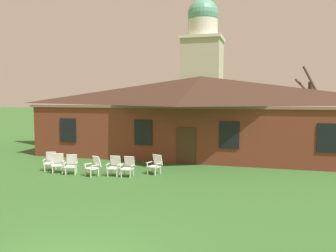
{
  "coord_description": "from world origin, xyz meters",
  "views": [
    {
      "loc": [
        4.33,
        -6.57,
        3.87
      ],
      "look_at": [
        0.29,
        7.86,
        2.58
      ],
      "focal_mm": 36.62,
      "sensor_mm": 36.0,
      "label": 1
    }
  ],
  "objects_px": {
    "lawn_chair_near_door": "(58,163)",
    "lawn_chair_far_side": "(128,166)",
    "lawn_chair_under_eave": "(156,164)",
    "lawn_chair_by_porch": "(51,161)",
    "lawn_chair_right_end": "(114,165)",
    "lawn_chair_left_end": "(71,164)",
    "lawn_chair_middle": "(94,166)"
  },
  "relations": [
    {
      "from": "lawn_chair_near_door",
      "to": "lawn_chair_far_side",
      "type": "bearing_deg",
      "value": 2.12
    },
    {
      "from": "lawn_chair_under_eave",
      "to": "lawn_chair_by_porch",
      "type": "bearing_deg",
      "value": -173.42
    },
    {
      "from": "lawn_chair_near_door",
      "to": "lawn_chair_right_end",
      "type": "height_order",
      "value": "same"
    },
    {
      "from": "lawn_chair_near_door",
      "to": "lawn_chair_far_side",
      "type": "relative_size",
      "value": 1.0
    },
    {
      "from": "lawn_chair_left_end",
      "to": "lawn_chair_under_eave",
      "type": "relative_size",
      "value": 1.0
    },
    {
      "from": "lawn_chair_near_door",
      "to": "lawn_chair_by_porch",
      "type": "bearing_deg",
      "value": 152.85
    },
    {
      "from": "lawn_chair_by_porch",
      "to": "lawn_chair_far_side",
      "type": "xyz_separation_m",
      "value": [
        4.48,
        -0.2,
        0.0
      ]
    },
    {
      "from": "lawn_chair_middle",
      "to": "lawn_chair_right_end",
      "type": "relative_size",
      "value": 1.0
    },
    {
      "from": "lawn_chair_middle",
      "to": "lawn_chair_under_eave",
      "type": "bearing_deg",
      "value": 23.4
    },
    {
      "from": "lawn_chair_right_end",
      "to": "lawn_chair_under_eave",
      "type": "xyz_separation_m",
      "value": [
        1.85,
        0.87,
        0.0
      ]
    },
    {
      "from": "lawn_chair_by_porch",
      "to": "lawn_chair_left_end",
      "type": "height_order",
      "value": "same"
    },
    {
      "from": "lawn_chair_right_end",
      "to": "lawn_chair_far_side",
      "type": "height_order",
      "value": "same"
    },
    {
      "from": "lawn_chair_by_porch",
      "to": "lawn_chair_near_door",
      "type": "height_order",
      "value": "same"
    },
    {
      "from": "lawn_chair_near_door",
      "to": "lawn_chair_far_side",
      "type": "distance_m",
      "value": 3.81
    },
    {
      "from": "lawn_chair_left_end",
      "to": "lawn_chair_right_end",
      "type": "xyz_separation_m",
      "value": [
        2.24,
        0.24,
        0.0
      ]
    },
    {
      "from": "lawn_chair_near_door",
      "to": "lawn_chair_under_eave",
      "type": "xyz_separation_m",
      "value": [
        4.93,
        0.99,
        0.0
      ]
    },
    {
      "from": "lawn_chair_near_door",
      "to": "lawn_chair_right_end",
      "type": "relative_size",
      "value": 1.0
    },
    {
      "from": "lawn_chair_left_end",
      "to": "lawn_chair_middle",
      "type": "height_order",
      "value": "same"
    },
    {
      "from": "lawn_chair_middle",
      "to": "lawn_chair_far_side",
      "type": "xyz_separation_m",
      "value": [
        1.67,
        0.36,
        0.0
      ]
    },
    {
      "from": "lawn_chair_right_end",
      "to": "lawn_chair_under_eave",
      "type": "height_order",
      "value": "same"
    },
    {
      "from": "lawn_chair_far_side",
      "to": "lawn_chair_middle",
      "type": "bearing_deg",
      "value": -167.91
    },
    {
      "from": "lawn_chair_middle",
      "to": "lawn_chair_under_eave",
      "type": "xyz_separation_m",
      "value": [
        2.79,
        1.21,
        0.0
      ]
    },
    {
      "from": "lawn_chair_near_door",
      "to": "lawn_chair_middle",
      "type": "xyz_separation_m",
      "value": [
        2.14,
        -0.22,
        0.0
      ]
    },
    {
      "from": "lawn_chair_left_end",
      "to": "lawn_chair_right_end",
      "type": "bearing_deg",
      "value": 6.16
    },
    {
      "from": "lawn_chair_left_end",
      "to": "lawn_chair_right_end",
      "type": "height_order",
      "value": "same"
    },
    {
      "from": "lawn_chair_middle",
      "to": "lawn_chair_by_porch",
      "type": "bearing_deg",
      "value": 168.72
    },
    {
      "from": "lawn_chair_right_end",
      "to": "lawn_chair_under_eave",
      "type": "relative_size",
      "value": 1.0
    },
    {
      "from": "lawn_chair_middle",
      "to": "lawn_chair_under_eave",
      "type": "relative_size",
      "value": 1.0
    },
    {
      "from": "lawn_chair_by_porch",
      "to": "lawn_chair_right_end",
      "type": "height_order",
      "value": "same"
    },
    {
      "from": "lawn_chair_by_porch",
      "to": "lawn_chair_middle",
      "type": "distance_m",
      "value": 2.87
    },
    {
      "from": "lawn_chair_near_door",
      "to": "lawn_chair_under_eave",
      "type": "distance_m",
      "value": 5.03
    },
    {
      "from": "lawn_chair_near_door",
      "to": "lawn_chair_under_eave",
      "type": "height_order",
      "value": "same"
    }
  ]
}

